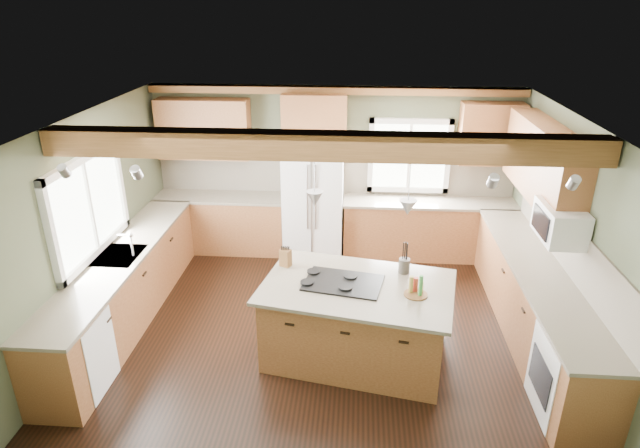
{
  "coord_description": "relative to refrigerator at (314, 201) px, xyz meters",
  "views": [
    {
      "loc": [
        0.36,
        -5.57,
        3.83
      ],
      "look_at": [
        -0.07,
        0.3,
        1.3
      ],
      "focal_mm": 30.0,
      "sensor_mm": 36.0,
      "label": 1
    }
  ],
  "objects": [
    {
      "name": "floor",
      "position": [
        0.3,
        -2.12,
        -0.9
      ],
      "size": [
        5.6,
        5.6,
        0.0
      ],
      "primitive_type": "plane",
      "color": "black",
      "rests_on": "ground"
    },
    {
      "name": "ceiling",
      "position": [
        0.3,
        -2.12,
        1.7
      ],
      "size": [
        5.6,
        5.6,
        0.0
      ],
      "primitive_type": "plane",
      "rotation": [
        3.14,
        0.0,
        0.0
      ],
      "color": "silver",
      "rests_on": "wall_back"
    },
    {
      "name": "wall_back",
      "position": [
        0.3,
        0.38,
        0.4
      ],
      "size": [
        5.6,
        0.0,
        5.6
      ],
      "primitive_type": "plane",
      "rotation": [
        1.57,
        0.0,
        0.0
      ],
      "color": "#4A513A",
      "rests_on": "ground"
    },
    {
      "name": "wall_left",
      "position": [
        -2.5,
        -2.12,
        0.4
      ],
      "size": [
        0.0,
        5.0,
        5.0
      ],
      "primitive_type": "plane",
      "rotation": [
        1.57,
        0.0,
        1.57
      ],
      "color": "#4A513A",
      "rests_on": "ground"
    },
    {
      "name": "wall_right",
      "position": [
        3.1,
        -2.12,
        0.4
      ],
      "size": [
        0.0,
        5.0,
        5.0
      ],
      "primitive_type": "plane",
      "rotation": [
        1.57,
        0.0,
        -1.57
      ],
      "color": "#4A513A",
      "rests_on": "ground"
    },
    {
      "name": "ceiling_beam",
      "position": [
        0.3,
        -2.6,
        1.57
      ],
      "size": [
        5.55,
        0.26,
        0.26
      ],
      "primitive_type": "cube",
      "color": "#523217",
      "rests_on": "ceiling"
    },
    {
      "name": "soffit_trim",
      "position": [
        0.3,
        0.28,
        1.64
      ],
      "size": [
        5.55,
        0.2,
        0.1
      ],
      "primitive_type": "cube",
      "color": "#523217",
      "rests_on": "ceiling"
    },
    {
      "name": "backsplash_back",
      "position": [
        0.3,
        0.36,
        0.31
      ],
      "size": [
        5.58,
        0.03,
        0.58
      ],
      "primitive_type": "cube",
      "color": "brown",
      "rests_on": "wall_back"
    },
    {
      "name": "backsplash_right",
      "position": [
        3.08,
        -2.07,
        0.31
      ],
      "size": [
        0.03,
        3.7,
        0.58
      ],
      "primitive_type": "cube",
      "color": "brown",
      "rests_on": "wall_right"
    },
    {
      "name": "base_cab_back_left",
      "position": [
        -1.49,
        0.08,
        -0.46
      ],
      "size": [
        2.02,
        0.6,
        0.88
      ],
      "primitive_type": "cube",
      "color": "brown",
      "rests_on": "floor"
    },
    {
      "name": "counter_back_left",
      "position": [
        -1.49,
        0.08,
        0.0
      ],
      "size": [
        2.06,
        0.64,
        0.04
      ],
      "primitive_type": "cube",
      "color": "#4D4538",
      "rests_on": "base_cab_back_left"
    },
    {
      "name": "base_cab_back_right",
      "position": [
        1.79,
        0.08,
        -0.46
      ],
      "size": [
        2.62,
        0.6,
        0.88
      ],
      "primitive_type": "cube",
      "color": "brown",
      "rests_on": "floor"
    },
    {
      "name": "counter_back_right",
      "position": [
        1.79,
        0.08,
        0.0
      ],
      "size": [
        2.66,
        0.64,
        0.04
      ],
      "primitive_type": "cube",
      "color": "#4D4538",
      "rests_on": "base_cab_back_right"
    },
    {
      "name": "base_cab_left",
      "position": [
        -2.2,
        -2.07,
        -0.46
      ],
      "size": [
        0.6,
        3.7,
        0.88
      ],
      "primitive_type": "cube",
      "color": "brown",
      "rests_on": "floor"
    },
    {
      "name": "counter_left",
      "position": [
        -2.2,
        -2.07,
        0.0
      ],
      "size": [
        0.64,
        3.74,
        0.04
      ],
      "primitive_type": "cube",
      "color": "#4D4538",
      "rests_on": "base_cab_left"
    },
    {
      "name": "base_cab_right",
      "position": [
        2.8,
        -2.07,
        -0.46
      ],
      "size": [
        0.6,
        3.7,
        0.88
      ],
      "primitive_type": "cube",
      "color": "brown",
      "rests_on": "floor"
    },
    {
      "name": "counter_right",
      "position": [
        2.8,
        -2.07,
        0.0
      ],
      "size": [
        0.64,
        3.74,
        0.04
      ],
      "primitive_type": "cube",
      "color": "#4D4538",
      "rests_on": "base_cab_right"
    },
    {
      "name": "upper_cab_back_left",
      "position": [
        -1.69,
        0.21,
        1.05
      ],
      "size": [
        1.4,
        0.35,
        0.9
      ],
      "primitive_type": "cube",
      "color": "brown",
      "rests_on": "wall_back"
    },
    {
      "name": "upper_cab_over_fridge",
      "position": [
        -0.0,
        0.21,
        1.25
      ],
      "size": [
        0.96,
        0.35,
        0.7
      ],
      "primitive_type": "cube",
      "color": "brown",
      "rests_on": "wall_back"
    },
    {
      "name": "upper_cab_right",
      "position": [
        2.92,
        -1.22,
        1.05
      ],
      "size": [
        0.35,
        2.2,
        0.9
      ],
      "primitive_type": "cube",
      "color": "brown",
      "rests_on": "wall_right"
    },
    {
      "name": "upper_cab_back_corner",
      "position": [
        2.6,
        0.21,
        1.05
      ],
      "size": [
        0.9,
        0.35,
        0.9
      ],
      "primitive_type": "cube",
      "color": "brown",
      "rests_on": "wall_back"
    },
    {
      "name": "window_left",
      "position": [
        -2.48,
        -2.07,
        0.65
      ],
      "size": [
        0.04,
        1.6,
        1.05
      ],
      "primitive_type": "cube",
      "color": "white",
      "rests_on": "wall_left"
    },
    {
      "name": "window_back",
      "position": [
        1.45,
        0.36,
        0.65
      ],
      "size": [
        1.1,
        0.04,
        1.0
      ],
      "primitive_type": "cube",
      "color": "white",
      "rests_on": "wall_back"
    },
    {
      "name": "sink",
      "position": [
        -2.2,
        -2.07,
        0.01
      ],
      "size": [
        0.5,
        0.65,
        0.03
      ],
      "primitive_type": "cube",
      "color": "#262628",
      "rests_on": "counter_left"
    },
    {
      "name": "faucet",
      "position": [
        -2.02,
        -2.07,
        0.15
      ],
      "size": [
        0.02,
        0.02,
        0.28
      ],
      "primitive_type": "cylinder",
      "color": "#B2B2B7",
      "rests_on": "sink"
    },
    {
      "name": "dishwasher",
      "position": [
        -2.19,
        -3.37,
        -0.47
      ],
      "size": [
        0.6,
        0.6,
        0.84
      ],
      "primitive_type": "cube",
      "color": "white",
      "rests_on": "floor"
    },
    {
      "name": "oven",
      "position": [
        2.79,
        -3.37,
        -0.47
      ],
      "size": [
        0.6,
        0.72,
        0.84
      ],
      "primitive_type": "cube",
      "color": "white",
      "rests_on": "floor"
    },
    {
      "name": "microwave",
      "position": [
        2.88,
        -2.17,
        0.65
      ],
      "size": [
        0.4,
        0.7,
        0.38
      ],
      "primitive_type": "cube",
      "color": "white",
      "rests_on": "wall_right"
    },
    {
      "name": "pendant_left",
      "position": [
        0.23,
        -2.5,
        0.98
      ],
      "size": [
        0.18,
        0.18,
        0.16
      ],
      "primitive_type": "cone",
      "rotation": [
        3.14,
        0.0,
        0.0
      ],
      "color": "#B2B2B7",
      "rests_on": "ceiling"
    },
    {
      "name": "pendant_right",
      "position": [
        1.17,
        -2.69,
        0.98
      ],
      "size": [
        0.18,
        0.18,
        0.16
      ],
      "primitive_type": "cone",
      "rotation": [
        3.14,
        0.0,
        0.0
      ],
      "color": "#B2B2B7",
      "rests_on": "ceiling"
    },
    {
      "name": "refrigerator",
      "position": [
        0.0,
        0.0,
        0.0
      ],
      "size": [
        0.9,
        0.74,
        1.8
      ],
      "primitive_type": "cube",
      "color": "white",
      "rests_on": "floor"
    },
    {
      "name": "island",
      "position": [
        0.7,
        -2.6,
        -0.46
      ],
      "size": [
        2.11,
        1.52,
        0.88
      ],
      "primitive_type": "cube",
      "rotation": [
        0.0,
        0.0,
        -0.19
      ],
      "color": "brown",
      "rests_on": "floor"
    },
    {
      "name": "island_top",
      "position": [
        0.7,
        -2.6,
        0.0
      ],
      "size": [
        2.26,
        1.67,
        0.04
      ],
      "primitive_type": "cube",
      "rotation": [
        0.0,
        0.0,
        -0.19
      ],
      "color": "#4D4538",
      "rests_on": "island"
    },
    {
      "name": "cooktop",
      "position": [
        0.54,
        -2.57,
        0.03
      ],
      "size": [
        0.92,
        0.7,
        0.02
      ],
      "primitive_type": "cube",
      "rotation": [
        0.0,
        0.0,
        -0.19
      ],
      "color": "black",
      "rests_on": "island_top"
    },
    {
      "name": "knife_block",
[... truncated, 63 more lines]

